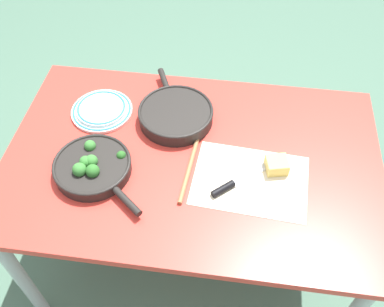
% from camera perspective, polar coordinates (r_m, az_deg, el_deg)
% --- Properties ---
extents(ground_plane, '(14.00, 14.00, 0.00)m').
position_cam_1_polar(ground_plane, '(2.13, -0.00, -13.18)').
color(ground_plane, '#476B56').
extents(dining_table_red, '(1.33, 0.85, 0.74)m').
position_cam_1_polar(dining_table_red, '(1.57, -0.00, -2.31)').
color(dining_table_red, red).
rests_on(dining_table_red, ground_plane).
extents(skillet_broccoli, '(0.34, 0.31, 0.08)m').
position_cam_1_polar(skillet_broccoli, '(1.48, -13.09, -1.71)').
color(skillet_broccoli, black).
rests_on(skillet_broccoli, dining_table_red).
extents(skillet_eggs, '(0.28, 0.38, 0.06)m').
position_cam_1_polar(skillet_eggs, '(1.61, -2.19, 5.24)').
color(skillet_eggs, black).
rests_on(skillet_eggs, dining_table_red).
extents(wooden_spoon, '(0.06, 0.39, 0.02)m').
position_cam_1_polar(wooden_spoon, '(1.52, 0.53, 0.80)').
color(wooden_spoon, '#996B42').
rests_on(wooden_spoon, dining_table_red).
extents(parchment_sheet, '(0.40, 0.30, 0.00)m').
position_cam_1_polar(parchment_sheet, '(1.46, 7.78, -3.53)').
color(parchment_sheet, beige).
rests_on(parchment_sheet, dining_table_red).
extents(grater_knife, '(0.19, 0.17, 0.02)m').
position_cam_1_polar(grater_knife, '(1.43, 5.40, -4.07)').
color(grater_knife, silver).
rests_on(grater_knife, dining_table_red).
extents(cheese_block, '(0.09, 0.08, 0.05)m').
position_cam_1_polar(cheese_block, '(1.48, 11.22, -1.54)').
color(cheese_block, '#E0C15B').
rests_on(cheese_block, dining_table_red).
extents(dinner_plate_stack, '(0.23, 0.23, 0.03)m').
position_cam_1_polar(dinner_plate_stack, '(1.68, -11.95, 5.75)').
color(dinner_plate_stack, white).
rests_on(dinner_plate_stack, dining_table_red).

